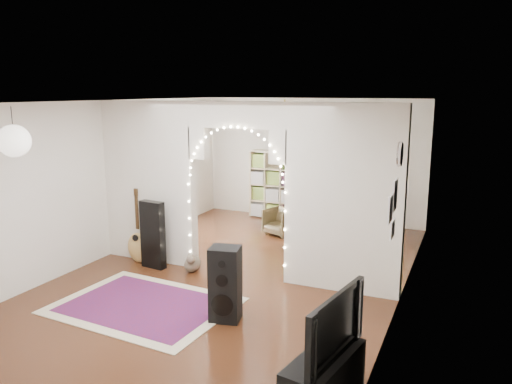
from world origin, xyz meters
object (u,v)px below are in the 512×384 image
at_px(media_console, 324,381).
at_px(dining_chair_right, 281,222).
at_px(dining_chair_left, 316,228).
at_px(floor_speaker, 225,284).
at_px(dining_table, 325,203).
at_px(bookcase, 283,186).
at_px(acoustic_guitar, 138,236).

distance_m(media_console, dining_chair_right, 5.60).
distance_m(dining_chair_left, dining_chair_right, 0.76).
distance_m(floor_speaker, dining_table, 4.07).
xyz_separation_m(bookcase, dining_chair_left, (1.18, -1.29, -0.53)).
distance_m(floor_speaker, media_console, 2.04).
relative_size(media_console, dining_chair_right, 1.72).
bearing_deg(floor_speaker, dining_chair_left, 76.80).
bearing_deg(dining_chair_left, acoustic_guitar, -110.14).
bearing_deg(dining_chair_left, dining_chair_right, -162.94).
distance_m(acoustic_guitar, media_console, 4.71).
relative_size(dining_table, dining_chair_left, 2.50).
distance_m(acoustic_guitar, bookcase, 3.94).
xyz_separation_m(media_console, dining_table, (-1.51, 5.28, 0.43)).
height_order(acoustic_guitar, bookcase, bookcase).
distance_m(bookcase, dining_table, 1.63).
height_order(acoustic_guitar, dining_table, acoustic_guitar).
distance_m(dining_table, dining_chair_left, 0.54).
xyz_separation_m(floor_speaker, media_console, (1.63, -1.21, -0.23)).
height_order(media_console, dining_table, dining_table).
bearing_deg(floor_speaker, dining_chair_right, 87.81).
bearing_deg(media_console, floor_speaker, 153.75).
bearing_deg(dining_chair_left, media_console, -48.54).
height_order(media_console, bookcase, bookcase).
height_order(acoustic_guitar, dining_chair_right, acoustic_guitar).
bearing_deg(dining_chair_right, dining_chair_left, 13.63).
distance_m(acoustic_guitar, dining_chair_left, 3.41).
height_order(dining_table, dining_chair_left, dining_table).
distance_m(media_console, dining_table, 5.51).
distance_m(bookcase, dining_chair_right, 1.38).
distance_m(acoustic_guitar, dining_table, 3.68).
bearing_deg(dining_table, media_console, -64.99).
distance_m(bookcase, dining_chair_left, 1.83).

